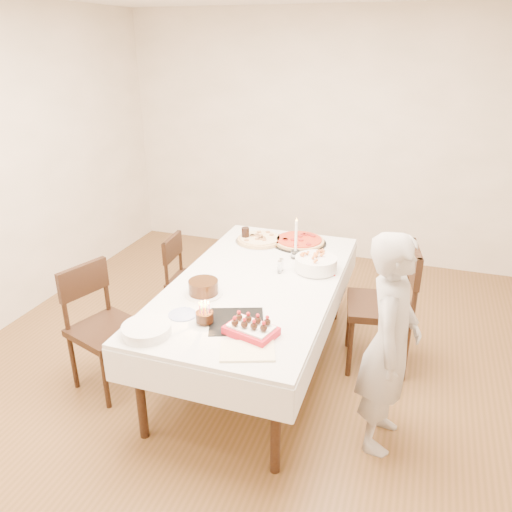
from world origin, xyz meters
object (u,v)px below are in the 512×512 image
(pizza_white, at_px, (260,240))
(taper_candle, at_px, (296,238))
(dining_table, at_px, (256,325))
(chair_right_savory, at_px, (379,307))
(person, at_px, (390,344))
(strawberry_box, at_px, (251,329))
(pasta_bowl, at_px, (316,264))
(birthday_cake, at_px, (204,312))
(chair_left_dessert, at_px, (106,330))
(pizza_pepperoni, at_px, (299,241))
(cola_glass, at_px, (245,235))
(chair_left_savory, at_px, (193,281))
(layer_cake, at_px, (203,288))

(pizza_white, height_order, taper_candle, taper_candle)
(dining_table, bearing_deg, chair_right_savory, 22.59)
(person, relative_size, pizza_white, 3.33)
(pizza_white, distance_m, strawberry_box, 1.49)
(pasta_bowl, distance_m, birthday_cake, 1.08)
(dining_table, height_order, pizza_white, pizza_white)
(chair_left_dessert, xyz_separation_m, pizza_pepperoni, (1.05, 1.35, 0.31))
(pizza_pepperoni, bearing_deg, cola_glass, -167.52)
(chair_left_savory, relative_size, pizza_white, 1.92)
(dining_table, xyz_separation_m, chair_right_savory, (0.86, 0.36, 0.13))
(pizza_white, relative_size, pizza_pepperoni, 0.91)
(dining_table, relative_size, pizza_white, 5.05)
(chair_left_savory, relative_size, cola_glass, 6.52)
(taper_candle, relative_size, layer_cake, 1.32)
(chair_right_savory, distance_m, pasta_bowl, 0.58)
(pizza_white, distance_m, pasta_bowl, 0.72)
(dining_table, height_order, cola_glass, cola_glass)
(chair_right_savory, xyz_separation_m, chair_left_savory, (-1.62, 0.12, -0.10))
(taper_candle, height_order, layer_cake, taper_candle)
(pizza_pepperoni, bearing_deg, birthday_cake, -98.72)
(pizza_pepperoni, height_order, birthday_cake, birthday_cake)
(person, relative_size, strawberry_box, 4.77)
(chair_left_dessert, distance_m, birthday_cake, 0.91)
(cola_glass, bearing_deg, taper_candle, -22.86)
(chair_right_savory, xyz_separation_m, pizza_white, (-1.08, 0.38, 0.27))
(pizza_white, bearing_deg, strawberry_box, -73.51)
(cola_glass, bearing_deg, pizza_white, 11.88)
(chair_left_savory, relative_size, pizza_pepperoni, 1.74)
(pasta_bowl, bearing_deg, chair_right_savory, 5.45)
(pasta_bowl, distance_m, cola_glass, 0.81)
(strawberry_box, bearing_deg, dining_table, 106.55)
(dining_table, height_order, birthday_cake, birthday_cake)
(chair_left_dessert, height_order, taper_candle, taper_candle)
(chair_left_savory, relative_size, birthday_cake, 6.40)
(dining_table, relative_size, strawberry_box, 7.24)
(dining_table, bearing_deg, strawberry_box, -73.45)
(pizza_pepperoni, relative_size, strawberry_box, 1.58)
(dining_table, xyz_separation_m, pizza_white, (-0.22, 0.73, 0.40))
(pizza_white, height_order, cola_glass, cola_glass)
(person, bearing_deg, chair_left_dessert, 96.06)
(chair_left_savory, xyz_separation_m, layer_cake, (0.48, -0.79, 0.40))
(pasta_bowl, height_order, birthday_cake, birthday_cake)
(taper_candle, xyz_separation_m, layer_cake, (-0.44, -0.81, -0.12))
(pasta_bowl, bearing_deg, chair_left_dessert, -146.91)
(cola_glass, relative_size, birthday_cake, 0.98)
(chair_right_savory, bearing_deg, person, -90.82)
(layer_cake, height_order, strawberry_box, layer_cake)
(pizza_white, distance_m, pizza_pepperoni, 0.34)
(person, relative_size, pasta_bowl, 4.45)
(chair_right_savory, height_order, pizza_white, chair_right_savory)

